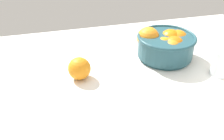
# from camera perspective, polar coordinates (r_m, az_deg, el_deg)

# --- Properties ---
(ground_plane) EXTENTS (1.44, 0.96, 0.03)m
(ground_plane) POSITION_cam_1_polar(r_m,az_deg,el_deg) (0.85, 2.43, -3.48)
(ground_plane) COLOR white
(fruit_bowl) EXTENTS (0.22, 0.22, 0.12)m
(fruit_bowl) POSITION_cam_1_polar(r_m,az_deg,el_deg) (0.98, 12.13, 5.70)
(fruit_bowl) COLOR #234C56
(fruit_bowl) RESTS_ON ground_plane
(second_glass) EXTENTS (0.06, 0.06, 0.09)m
(second_glass) POSITION_cam_1_polar(r_m,az_deg,el_deg) (0.94, 23.44, 1.21)
(second_glass) COLOR white
(second_glass) RESTS_ON ground_plane
(loose_orange_1) EXTENTS (0.08, 0.08, 0.08)m
(loose_orange_1) POSITION_cam_1_polar(r_m,az_deg,el_deg) (0.85, -7.41, 0.35)
(loose_orange_1) COLOR orange
(loose_orange_1) RESTS_ON ground_plane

